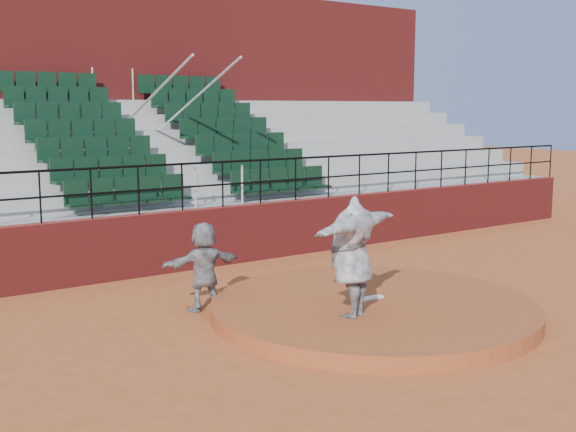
{
  "coord_description": "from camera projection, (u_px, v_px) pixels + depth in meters",
  "views": [
    {
      "loc": [
        -8.03,
        -8.79,
        3.49
      ],
      "look_at": [
        0.0,
        2.5,
        1.4
      ],
      "focal_mm": 45.0,
      "sensor_mm": 36.0,
      "label": 1
    }
  ],
  "objects": [
    {
      "name": "ground",
      "position": [
        373.0,
        316.0,
        12.21
      ],
      "size": [
        90.0,
        90.0,
        0.0
      ],
      "primitive_type": "plane",
      "color": "#AA5026",
      "rests_on": "ground"
    },
    {
      "name": "pitchers_mound",
      "position": [
        374.0,
        308.0,
        12.19
      ],
      "size": [
        5.5,
        5.5,
        0.25
      ],
      "primitive_type": "cylinder",
      "color": "#994722",
      "rests_on": "ground"
    },
    {
      "name": "pitching_rubber",
      "position": [
        368.0,
        298.0,
        12.29
      ],
      "size": [
        0.6,
        0.15,
        0.03
      ],
      "primitive_type": "cube",
      "color": "white",
      "rests_on": "pitchers_mound"
    },
    {
      "name": "boundary_wall",
      "position": [
        223.0,
        236.0,
        16.14
      ],
      "size": [
        24.0,
        0.3,
        1.3
      ],
      "primitive_type": "cube",
      "color": "maroon",
      "rests_on": "ground"
    },
    {
      "name": "wall_railing",
      "position": [
        223.0,
        174.0,
        15.94
      ],
      "size": [
        24.04,
        0.05,
        1.03
      ],
      "color": "black",
      "rests_on": "boundary_wall"
    },
    {
      "name": "seating_deck",
      "position": [
        153.0,
        186.0,
        18.97
      ],
      "size": [
        24.0,
        5.97,
        4.63
      ],
      "color": "gray",
      "rests_on": "ground"
    },
    {
      "name": "press_box_facade",
      "position": [
        95.0,
        105.0,
        21.83
      ],
      "size": [
        24.0,
        3.0,
        7.1
      ],
      "primitive_type": "cube",
      "color": "maroon",
      "rests_on": "ground"
    },
    {
      "name": "pitcher",
      "position": [
        352.0,
        257.0,
        11.15
      ],
      "size": [
        2.41,
        1.42,
        1.9
      ],
      "primitive_type": "imported",
      "rotation": [
        0.0,
        0.0,
        3.5
      ],
      "color": "black",
      "rests_on": "pitchers_mound"
    },
    {
      "name": "fielder",
      "position": [
        204.0,
        266.0,
        12.46
      ],
      "size": [
        1.46,
        0.54,
        1.55
      ],
      "primitive_type": "imported",
      "rotation": [
        0.0,
        0.0,
        3.08
      ],
      "color": "black",
      "rests_on": "ground"
    }
  ]
}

